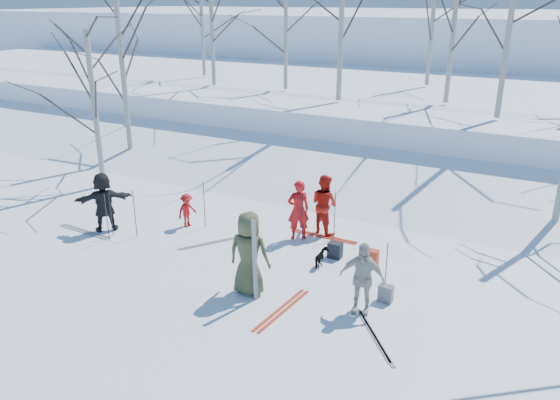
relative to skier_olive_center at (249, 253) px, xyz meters
The scene contains 37 objects.
ground 1.37m from the skier_olive_center, 121.09° to the left, with size 120.00×120.00×0.00m, color white.
snow_ramp 7.92m from the skier_olive_center, 93.77° to the left, with size 70.00×9.50×1.40m, color white.
snow_plateau 17.87m from the skier_olive_center, 91.66° to the left, with size 70.00×18.00×2.20m, color white.
far_hill 38.88m from the skier_olive_center, 90.76° to the left, with size 90.00×30.00×6.00m, color white.
skier_olive_center is the anchor object (origin of this frame).
skier_red_north 3.10m from the skier_olive_center, 96.54° to the left, with size 0.60×0.39×1.64m, color #B71111.
skier_redor_behind 3.77m from the skier_olive_center, 88.70° to the left, with size 0.81×0.63×1.66m, color red.
skier_red_seated 4.18m from the skier_olive_center, 146.28° to the left, with size 0.63×0.36×0.97m, color #B71111.
skier_cream_east 2.46m from the skier_olive_center, ahead, with size 0.91×0.38×1.56m, color beige.
skier_grey_west 5.40m from the skier_olive_center, 168.92° to the left, with size 1.55×0.49×1.67m, color black.
dog 2.15m from the skier_olive_center, 63.88° to the left, with size 0.25×0.54×0.46m, color black.
upright_ski_left 0.40m from the skier_olive_center, 42.29° to the right, with size 0.07×0.02×1.90m, color silver.
upright_ski_right 0.40m from the skier_olive_center, 38.81° to the right, with size 0.07×0.02×1.90m, color silver.
ski_pair_a 2.95m from the skier_olive_center, 141.17° to the left, with size 1.23×1.69×0.02m, color silver, non-canonical shape.
ski_pair_b 3.11m from the skier_olive_center, ahead, with size 1.35×1.60×0.02m, color silver, non-canonical shape.
ski_pair_c 3.61m from the skier_olive_center, 86.31° to the left, with size 1.90×0.20×0.02m, color #AB3018, non-canonical shape.
ski_pair_d 1.39m from the skier_olive_center, 19.02° to the right, with size 0.35×1.91×0.02m, color #AB3018, non-canonical shape.
ski_pair_e 5.86m from the skier_olive_center, behind, with size 1.91×0.29×0.02m, color silver, non-canonical shape.
ski_pole_a 4.74m from the skier_olive_center, behind, with size 0.02×0.02×1.34m, color black.
ski_pole_b 4.38m from the skier_olive_center, 165.71° to the left, with size 0.02×0.02×1.34m, color black.
ski_pole_c 3.04m from the skier_olive_center, 93.77° to the left, with size 0.02×0.02×1.34m, color black.
ski_pole_d 2.93m from the skier_olive_center, 22.34° to the left, with size 0.02×0.02×1.34m, color black.
ski_pole_e 3.93m from the skier_olive_center, 140.04° to the left, with size 0.02×0.02×1.34m, color black.
ski_pole_f 3.52m from the skier_olive_center, 81.41° to the left, with size 0.02×0.02×1.34m, color black.
ski_pole_g 4.91m from the skier_olive_center, behind, with size 0.02×0.02×1.34m, color black.
backpack_red 3.21m from the skier_olive_center, 51.83° to the left, with size 0.32×0.22×0.42m, color #AF321A.
backpack_grey 3.03m from the skier_olive_center, 20.60° to the left, with size 0.30×0.20×0.38m, color slate.
backpack_dark 2.75m from the skier_olive_center, 68.22° to the left, with size 0.34×0.24×0.40m, color black.
birch_plateau_a 13.79m from the skier_olive_center, 85.14° to the left, with size 4.48×4.48×5.55m, color silver, non-canonical shape.
birch_plateau_b 16.27m from the skier_olive_center, 127.36° to the left, with size 4.54×4.54×5.63m, color silver, non-canonical shape.
birch_plateau_c 14.84m from the skier_olive_center, 114.73° to the left, with size 3.73×3.73×4.47m, color silver, non-canonical shape.
birch_plateau_g 12.78m from the skier_olive_center, 103.69° to the left, with size 5.09×5.09×6.42m, color silver, non-canonical shape.
birch_plateau_h 12.31m from the skier_olive_center, 73.20° to the left, with size 4.92×4.92×6.17m, color silver, non-canonical shape.
birch_plateau_i 19.71m from the skier_olive_center, 128.43° to the left, with size 4.39×4.39×5.41m, color silver, non-canonical shape.
birch_plateau_j 17.91m from the skier_olive_center, 92.37° to the left, with size 4.55×4.55×5.65m, color silver, non-canonical shape.
birch_edge_a 9.16m from the skier_olive_center, 155.23° to the left, with size 4.22×4.22×5.17m, color silver, non-canonical shape.
birch_edge_d 11.84m from the skier_olive_center, 145.29° to the left, with size 5.19×5.19×6.55m, color silver, non-canonical shape.
Camera 1 is at (6.12, -9.83, 6.08)m, focal length 35.00 mm.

